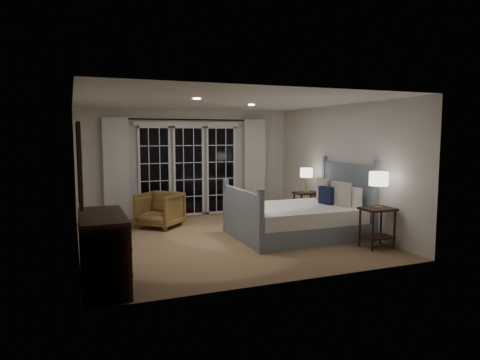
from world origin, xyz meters
name	(u,v)px	position (x,y,z in m)	size (l,w,h in m)	color
floor	(224,239)	(0.00, 0.00, 0.00)	(5.00, 5.00, 0.00)	#876149
ceiling	(223,101)	(0.00, 0.00, 2.50)	(5.00, 5.00, 0.00)	silver
wall_left	(76,176)	(-2.50, 0.00, 1.25)	(0.02, 5.00, 2.50)	beige
wall_right	(340,167)	(2.50, 0.00, 1.25)	(0.02, 5.00, 2.50)	beige
wall_back	(188,163)	(0.00, 2.50, 1.25)	(5.00, 0.02, 2.50)	beige
wall_front	(289,186)	(0.00, -2.50, 1.25)	(5.00, 0.02, 2.50)	beige
french_doors	(189,169)	(0.00, 2.46, 1.09)	(2.50, 0.04, 2.20)	black
curtain_rod	(189,120)	(0.00, 2.40, 2.25)	(0.03, 0.03, 3.50)	black
curtain_left	(116,169)	(-1.65, 2.38, 1.15)	(0.55, 0.10, 2.25)	silver
curtain_right	(255,165)	(1.65, 2.38, 1.15)	(0.55, 0.10, 2.25)	silver
downlight_a	(251,105)	(0.80, 0.60, 2.49)	(0.12, 0.12, 0.01)	white
downlight_b	(197,99)	(-0.60, -0.40, 2.49)	(0.12, 0.12, 0.01)	white
bed	(300,218)	(1.41, -0.32, 0.34)	(2.31, 1.66, 1.35)	gray
nightstand_left	(377,221)	(2.19, -1.55, 0.45)	(0.53, 0.42, 0.68)	black
nightstand_right	(306,202)	(2.21, 0.83, 0.43)	(0.50, 0.40, 0.65)	black
lamp_left	(379,179)	(2.19, -1.55, 1.17)	(0.31, 0.31, 0.60)	tan
lamp_right	(307,173)	(2.21, 0.83, 1.07)	(0.27, 0.27, 0.53)	tan
armchair	(160,210)	(-0.90, 1.40, 0.36)	(0.77, 0.80, 0.72)	brown
dresser	(103,251)	(-2.23, -1.80, 0.46)	(0.55, 1.30, 0.92)	black
mirror	(80,164)	(-2.47, -1.80, 1.55)	(0.05, 0.85, 1.00)	black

